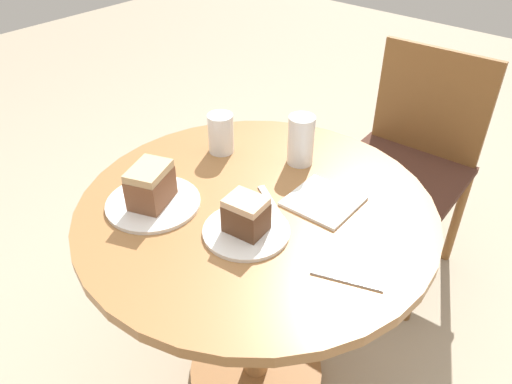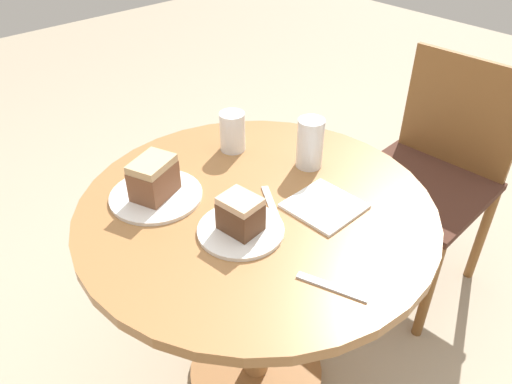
% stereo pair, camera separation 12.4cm
% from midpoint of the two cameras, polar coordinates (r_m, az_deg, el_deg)
% --- Properties ---
extents(ground_plane, '(8.00, 8.00, 0.00)m').
position_cam_midpoint_polar(ground_plane, '(1.78, -2.11, -19.96)').
color(ground_plane, tan).
extents(table, '(0.91, 0.91, 0.71)m').
position_cam_midpoint_polar(table, '(1.36, -2.62, -6.68)').
color(table, '#9E6B3D').
rests_on(table, ground_plane).
extents(chair, '(0.47, 0.48, 0.86)m').
position_cam_midpoint_polar(chair, '(1.94, 15.09, 3.13)').
color(chair, brown).
rests_on(chair, ground_plane).
extents(plate_near, '(0.21, 0.21, 0.01)m').
position_cam_midpoint_polar(plate_near, '(1.18, -4.14, -4.59)').
color(plate_near, white).
rests_on(plate_near, table).
extents(plate_far, '(0.24, 0.24, 0.01)m').
position_cam_midpoint_polar(plate_far, '(1.30, -14.36, -1.33)').
color(plate_far, white).
rests_on(plate_far, table).
extents(cake_slice_near, '(0.10, 0.09, 0.09)m').
position_cam_midpoint_polar(cake_slice_near, '(1.14, -4.24, -2.72)').
color(cake_slice_near, brown).
rests_on(cake_slice_near, plate_near).
extents(cake_slice_far, '(0.12, 0.14, 0.10)m').
position_cam_midpoint_polar(cake_slice_far, '(1.27, -14.72, 0.67)').
color(cake_slice_far, brown).
rests_on(cake_slice_far, plate_far).
extents(glass_lemonade, '(0.07, 0.07, 0.12)m').
position_cam_midpoint_polar(glass_lemonade, '(1.46, -6.47, 6.35)').
color(glass_lemonade, beige).
rests_on(glass_lemonade, table).
extents(glass_water, '(0.07, 0.07, 0.14)m').
position_cam_midpoint_polar(glass_water, '(1.40, 2.61, 5.55)').
color(glass_water, silver).
rests_on(glass_water, table).
extents(napkin_stack, '(0.17, 0.17, 0.01)m').
position_cam_midpoint_polar(napkin_stack, '(1.27, 4.97, -1.11)').
color(napkin_stack, white).
rests_on(napkin_stack, table).
extents(fork, '(0.15, 0.10, 0.00)m').
position_cam_midpoint_polar(fork, '(1.26, -1.06, -1.41)').
color(fork, silver).
rests_on(fork, table).
extents(spoon, '(0.15, 0.07, 0.00)m').
position_cam_midpoint_polar(spoon, '(1.07, 7.05, -10.02)').
color(spoon, silver).
rests_on(spoon, table).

